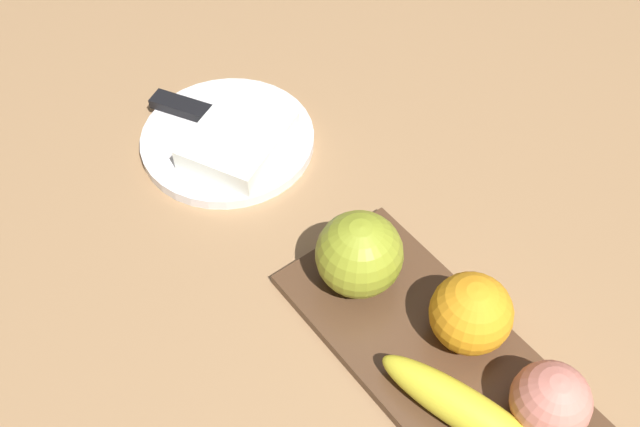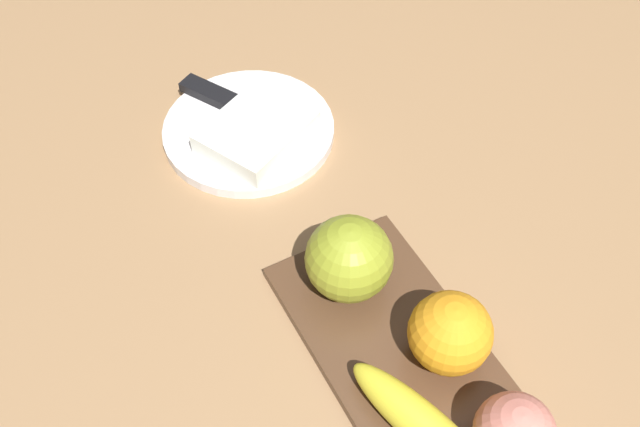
{
  "view_description": "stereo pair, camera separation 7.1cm",
  "coord_description": "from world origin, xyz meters",
  "px_view_note": "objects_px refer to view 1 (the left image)",
  "views": [
    {
      "loc": [
        0.18,
        -0.25,
        0.6
      ],
      "look_at": [
        -0.18,
        0.03,
        0.04
      ],
      "focal_mm": 40.15,
      "sensor_mm": 36.0,
      "label": 1
    },
    {
      "loc": [
        0.22,
        -0.19,
        0.6
      ],
      "look_at": [
        -0.18,
        0.03,
        0.04
      ],
      "focal_mm": 40.15,
      "sensor_mm": 36.0,
      "label": 2
    }
  ],
  "objects_px": {
    "knife": "(199,112)",
    "peach": "(550,401)",
    "folded_napkin": "(238,140)",
    "banana": "(466,409)",
    "dinner_plate": "(228,139)",
    "fruit_tray": "(437,356)",
    "apple": "(359,254)",
    "orange_near_apple": "(469,311)"
  },
  "relations": [
    {
      "from": "fruit_tray",
      "to": "folded_napkin",
      "type": "bearing_deg",
      "value": 180.0
    },
    {
      "from": "apple",
      "to": "knife",
      "type": "bearing_deg",
      "value": -179.67
    },
    {
      "from": "apple",
      "to": "folded_napkin",
      "type": "xyz_separation_m",
      "value": [
        -0.22,
        0.01,
        -0.03
      ]
    },
    {
      "from": "folded_napkin",
      "to": "orange_near_apple",
      "type": "bearing_deg",
      "value": 5.8
    },
    {
      "from": "banana",
      "to": "orange_near_apple",
      "type": "distance_m",
      "value": 0.09
    },
    {
      "from": "fruit_tray",
      "to": "folded_napkin",
      "type": "relative_size",
      "value": 2.75
    },
    {
      "from": "apple",
      "to": "banana",
      "type": "bearing_deg",
      "value": -6.6
    },
    {
      "from": "banana",
      "to": "peach",
      "type": "height_order",
      "value": "peach"
    },
    {
      "from": "fruit_tray",
      "to": "dinner_plate",
      "type": "distance_m",
      "value": 0.35
    },
    {
      "from": "folded_napkin",
      "to": "knife",
      "type": "bearing_deg",
      "value": -173.63
    },
    {
      "from": "fruit_tray",
      "to": "banana",
      "type": "height_order",
      "value": "banana"
    },
    {
      "from": "folded_napkin",
      "to": "dinner_plate",
      "type": "bearing_deg",
      "value": 180.0
    },
    {
      "from": "fruit_tray",
      "to": "peach",
      "type": "bearing_deg",
      "value": 15.64
    },
    {
      "from": "apple",
      "to": "folded_napkin",
      "type": "distance_m",
      "value": 0.22
    },
    {
      "from": "apple",
      "to": "peach",
      "type": "xyz_separation_m",
      "value": [
        0.21,
        0.03,
        -0.01
      ]
    },
    {
      "from": "fruit_tray",
      "to": "knife",
      "type": "relative_size",
      "value": 1.94
    },
    {
      "from": "banana",
      "to": "dinner_plate",
      "type": "height_order",
      "value": "banana"
    },
    {
      "from": "fruit_tray",
      "to": "apple",
      "type": "height_order",
      "value": "apple"
    },
    {
      "from": "peach",
      "to": "folded_napkin",
      "type": "distance_m",
      "value": 0.43
    },
    {
      "from": "knife",
      "to": "peach",
      "type": "bearing_deg",
      "value": -25.05
    },
    {
      "from": "folded_napkin",
      "to": "peach",
      "type": "bearing_deg",
      "value": 3.72
    },
    {
      "from": "fruit_tray",
      "to": "banana",
      "type": "xyz_separation_m",
      "value": [
        0.06,
        -0.03,
        0.02
      ]
    },
    {
      "from": "dinner_plate",
      "to": "knife",
      "type": "bearing_deg",
      "value": -170.39
    },
    {
      "from": "orange_near_apple",
      "to": "folded_napkin",
      "type": "bearing_deg",
      "value": -174.2
    },
    {
      "from": "fruit_tray",
      "to": "knife",
      "type": "height_order",
      "value": "knife"
    },
    {
      "from": "orange_near_apple",
      "to": "knife",
      "type": "distance_m",
      "value": 0.4
    },
    {
      "from": "apple",
      "to": "peach",
      "type": "relative_size",
      "value": 1.25
    },
    {
      "from": "fruit_tray",
      "to": "orange_near_apple",
      "type": "height_order",
      "value": "orange_near_apple"
    },
    {
      "from": "apple",
      "to": "dinner_plate",
      "type": "relative_size",
      "value": 0.42
    },
    {
      "from": "peach",
      "to": "orange_near_apple",
      "type": "bearing_deg",
      "value": 176.97
    },
    {
      "from": "dinner_plate",
      "to": "folded_napkin",
      "type": "relative_size",
      "value": 1.7
    },
    {
      "from": "folded_napkin",
      "to": "knife",
      "type": "xyz_separation_m",
      "value": [
        -0.07,
        -0.01,
        -0.01
      ]
    },
    {
      "from": "fruit_tray",
      "to": "peach",
      "type": "distance_m",
      "value": 0.11
    },
    {
      "from": "orange_near_apple",
      "to": "dinner_plate",
      "type": "height_order",
      "value": "orange_near_apple"
    },
    {
      "from": "dinner_plate",
      "to": "apple",
      "type": "bearing_deg",
      "value": -1.54
    },
    {
      "from": "peach",
      "to": "knife",
      "type": "height_order",
      "value": "peach"
    },
    {
      "from": "banana",
      "to": "knife",
      "type": "xyz_separation_m",
      "value": [
        -0.46,
        0.02,
        -0.01
      ]
    },
    {
      "from": "peach",
      "to": "knife",
      "type": "relative_size",
      "value": 0.4
    },
    {
      "from": "fruit_tray",
      "to": "apple",
      "type": "distance_m",
      "value": 0.12
    },
    {
      "from": "fruit_tray",
      "to": "apple",
      "type": "xyz_separation_m",
      "value": [
        -0.11,
        -0.01,
        0.05
      ]
    },
    {
      "from": "apple",
      "to": "knife",
      "type": "height_order",
      "value": "apple"
    },
    {
      "from": "apple",
      "to": "orange_near_apple",
      "type": "bearing_deg",
      "value": 20.59
    }
  ]
}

